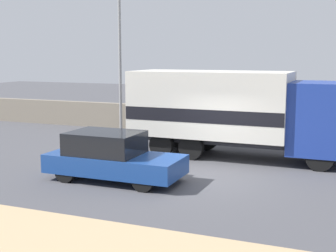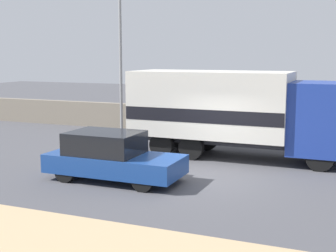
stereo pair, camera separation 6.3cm
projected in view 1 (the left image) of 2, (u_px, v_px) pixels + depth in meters
name	position (u px, v px, depth m)	size (l,w,h in m)	color
ground_plane	(200.00, 177.00, 14.39)	(80.00, 80.00, 0.00)	#47474C
stone_wall_backdrop	(253.00, 123.00, 21.31)	(60.00, 0.35, 1.28)	gray
street_lamp	(120.00, 40.00, 22.34)	(0.56, 0.28, 7.73)	gray
box_truck	(233.00, 110.00, 16.96)	(7.99, 2.55, 3.14)	navy
car_hatchback	(112.00, 157.00, 13.98)	(4.09, 1.72, 1.46)	navy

